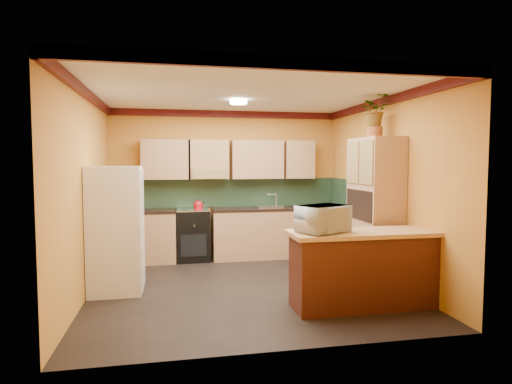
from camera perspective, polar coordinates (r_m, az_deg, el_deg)
room_shell at (r=6.22m, az=-1.69°, el=7.08°), size 4.24×4.24×2.72m
base_cabinets_back at (r=7.81m, az=-3.82°, el=-5.69°), size 3.65×0.60×0.88m
countertop_back at (r=7.75m, az=-3.84°, el=-2.34°), size 3.65×0.62×0.04m
stove at (r=7.76m, az=-8.43°, el=-5.68°), size 0.58×0.58×0.91m
kettle at (r=7.64m, az=-7.70°, el=-1.70°), size 0.17×0.17×0.18m
sink at (r=7.88m, az=1.76°, el=-1.97°), size 0.48×0.40×0.03m
base_cabinets_right at (r=7.73m, az=10.30°, el=-5.85°), size 0.60×0.80×0.88m
countertop_right at (r=7.67m, az=10.34°, el=-2.46°), size 0.62×0.80×0.04m
fridge at (r=6.06m, az=-18.20°, el=-4.78°), size 0.68×0.66×1.70m
pantry at (r=6.37m, az=15.54°, el=-2.50°), size 0.48×0.90×2.10m
fern_pot at (r=6.39m, az=15.53°, el=7.68°), size 0.22×0.22×0.16m
fern at (r=6.41m, az=15.58°, el=10.46°), size 0.48×0.43×0.46m
breakfast_bar at (r=5.42m, az=14.53°, el=-10.16°), size 1.80×0.55×0.88m
bar_top at (r=5.33m, az=14.62°, el=-5.30°), size 1.90×0.65×0.05m
microwave at (r=5.08m, az=8.93°, el=-3.55°), size 0.69×0.61×0.32m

